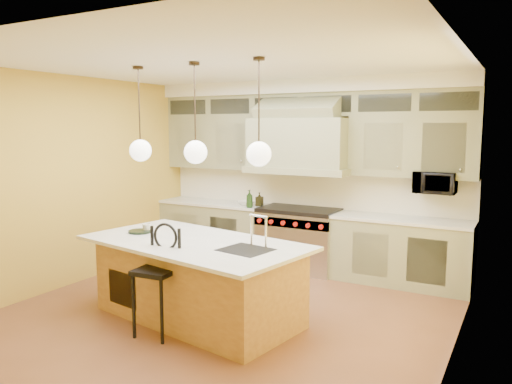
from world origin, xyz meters
The scene contains 18 objects.
floor centered at (0.00, 0.00, 0.00)m, with size 5.00×5.00×0.00m, color brown.
ceiling centered at (0.00, 0.00, 2.90)m, with size 5.00×5.00×0.00m, color white.
wall_back centered at (0.00, 2.50, 1.45)m, with size 5.00×5.00×0.00m, color gold.
wall_front centered at (0.00, -2.50, 1.45)m, with size 5.00×5.00×0.00m, color gold.
wall_left centered at (-2.50, 0.00, 1.45)m, with size 5.00×5.00×0.00m, color gold.
wall_right centered at (2.50, 0.00, 1.45)m, with size 5.00×5.00×0.00m, color gold.
back_cabinetry centered at (0.00, 2.23, 1.43)m, with size 5.00×0.77×2.90m.
range centered at (0.00, 2.14, 0.49)m, with size 1.20×0.74×0.96m.
kitchen_island centered at (-0.20, -0.25, 0.47)m, with size 2.78×1.79×1.35m.
counter_stool centered at (-0.31, -0.81, 0.67)m, with size 0.44×0.44×1.18m.
microwave centered at (1.95, 2.25, 1.45)m, with size 0.54×0.37×0.30m, color black.
oil_bottle_a centered at (-0.75, 1.92, 1.08)m, with size 0.11×0.11×0.28m, color black.
oil_bottle_b centered at (-0.70, 2.15, 1.05)m, with size 0.10×0.10×0.22m, color black.
fruit_bowl centered at (-0.93, 2.15, 0.97)m, with size 0.27×0.27×0.07m, color white.
cup centered at (-1.01, -0.18, 0.97)m, with size 0.11×0.11×0.11m, color silver.
pendant_left centered at (-1.01, -0.25, 1.95)m, with size 0.26×0.26×1.11m.
pendant_center centered at (-0.21, -0.25, 1.95)m, with size 0.26×0.26×1.11m.
pendant_right centered at (0.59, -0.25, 1.95)m, with size 0.26×0.26×1.11m.
Camera 1 is at (3.05, -4.79, 2.20)m, focal length 35.00 mm.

